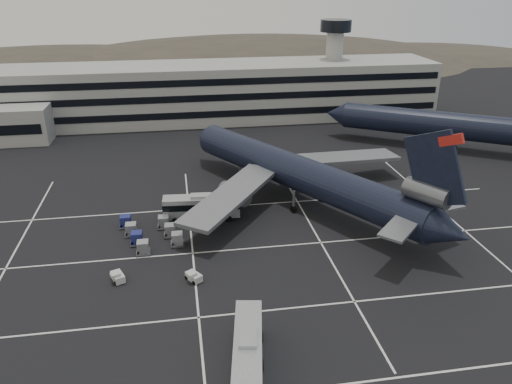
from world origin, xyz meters
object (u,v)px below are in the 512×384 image
Objects in this scene: trijet_main at (302,174)px; bus_near at (248,350)px; tug_a at (118,277)px; uld_cluster at (150,232)px; bus_far at (202,206)px.

bus_near is at bearing -143.16° from trijet_main.
uld_cluster is at bearing 48.43° from tug_a.
tug_a is 11.16m from uld_cluster.
bus_near reaches higher than uld_cluster.
trijet_main is 4.71× the size of uld_cluster.
bus_near is 1.01× the size of bus_far.
tug_a is (-27.74, -18.37, -4.62)m from trijet_main.
tug_a is (-13.61, 17.34, -1.63)m from bus_near.
trijet_main is at bearing 10.32° from tug_a.
bus_near is at bearing -70.13° from uld_cluster.
trijet_main is 4.32× the size of bus_near.
trijet_main reaches higher than tug_a.
bus_far is 4.69× the size of tug_a.
tug_a is at bearing -108.37° from uld_cluster.
bus_near is at bearing -75.08° from tug_a.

